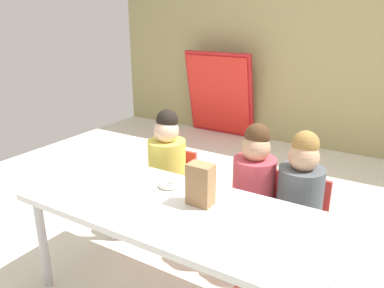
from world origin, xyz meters
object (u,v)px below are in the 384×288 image
object	(u,v)px
seated_child_middle_seat	(254,182)
paper_bag_brown	(201,184)
seated_child_far_right	(300,193)
paper_plate_near_edge	(169,188)
folded_activity_table	(220,94)
seated_child_near_camera	(168,161)
donut_powdered_on_plate	(169,184)
craft_table	(175,215)

from	to	relation	value
seated_child_middle_seat	paper_bag_brown	world-z (taller)	seated_child_middle_seat
seated_child_far_right	paper_plate_near_edge	distance (m)	0.75
seated_child_far_right	folded_activity_table	size ratio (longest dim) A/B	0.84
folded_activity_table	paper_plate_near_edge	size ratio (longest dim) A/B	6.04
seated_child_middle_seat	folded_activity_table	world-z (taller)	folded_activity_table
seated_child_near_camera	paper_plate_near_edge	world-z (taller)	seated_child_near_camera
seated_child_near_camera	folded_activity_table	distance (m)	2.41
seated_child_near_camera	seated_child_far_right	world-z (taller)	same
donut_powdered_on_plate	paper_bag_brown	bearing A→B (deg)	-15.32
craft_table	seated_child_middle_seat	distance (m)	0.60
craft_table	paper_bag_brown	xyz separation A→B (m)	(0.10, 0.09, 0.17)
paper_bag_brown	donut_powdered_on_plate	size ratio (longest dim) A/B	1.86
seated_child_near_camera	craft_table	bearing A→B (deg)	-52.19
seated_child_far_right	paper_bag_brown	world-z (taller)	seated_child_far_right
seated_child_middle_seat	seated_child_far_right	distance (m)	0.28
paper_plate_near_edge	craft_table	bearing A→B (deg)	-47.02
paper_bag_brown	paper_plate_near_edge	world-z (taller)	paper_bag_brown
seated_child_middle_seat	paper_plate_near_edge	world-z (taller)	seated_child_middle_seat
donut_powdered_on_plate	paper_plate_near_edge	bearing A→B (deg)	0.00
paper_bag_brown	craft_table	bearing A→B (deg)	-139.94
folded_activity_table	donut_powdered_on_plate	world-z (taller)	folded_activity_table
paper_bag_brown	paper_plate_near_edge	bearing A→B (deg)	164.68
seated_child_near_camera	folded_activity_table	size ratio (longest dim) A/B	0.84
folded_activity_table	seated_child_near_camera	bearing A→B (deg)	-71.10
seated_child_middle_seat	paper_plate_near_edge	distance (m)	0.54
seated_child_middle_seat	folded_activity_table	distance (m)	2.69
folded_activity_table	paper_bag_brown	bearing A→B (deg)	-64.41
folded_activity_table	paper_bag_brown	xyz separation A→B (m)	(1.32, -2.76, 0.17)
folded_activity_table	paper_plate_near_edge	distance (m)	2.91
paper_plate_near_edge	folded_activity_table	bearing A→B (deg)	111.84
seated_child_near_camera	seated_child_far_right	size ratio (longest dim) A/B	1.00
seated_child_middle_seat	donut_powdered_on_plate	distance (m)	0.55
seated_child_far_right	folded_activity_table	distance (m)	2.85
seated_child_middle_seat	seated_child_near_camera	bearing A→B (deg)	180.00
seated_child_near_camera	paper_bag_brown	bearing A→B (deg)	-41.72
craft_table	seated_child_far_right	bearing A→B (deg)	49.76
seated_child_far_right	seated_child_near_camera	bearing A→B (deg)	180.00
seated_child_far_right	folded_activity_table	world-z (taller)	folded_activity_table
seated_child_far_right	seated_child_middle_seat	bearing A→B (deg)	180.00
seated_child_far_right	donut_powdered_on_plate	size ratio (longest dim) A/B	7.76
seated_child_near_camera	seated_child_middle_seat	distance (m)	0.64
seated_child_near_camera	paper_bag_brown	size ratio (longest dim) A/B	4.17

